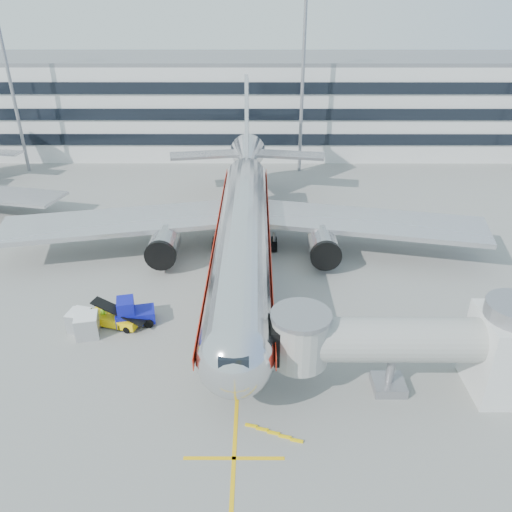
{
  "coord_description": "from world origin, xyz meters",
  "views": [
    {
      "loc": [
        1.36,
        -34.75,
        24.13
      ],
      "look_at": [
        1.26,
        4.45,
        4.0
      ],
      "focal_mm": 35.0,
      "sensor_mm": 36.0,
      "label": 1
    }
  ],
  "objects_px": {
    "belt_loader": "(114,318)",
    "cargo_container_left": "(87,326)",
    "main_jet": "(244,221)",
    "cargo_container_front": "(81,318)",
    "ramp_worker": "(104,315)",
    "cargo_container_right": "(79,321)",
    "baggage_tug": "(132,313)"
  },
  "relations": [
    {
      "from": "belt_loader",
      "to": "cargo_container_right",
      "type": "distance_m",
      "value": 2.71
    },
    {
      "from": "cargo_container_front",
      "to": "baggage_tug",
      "type": "bearing_deg",
      "value": 5.83
    },
    {
      "from": "belt_loader",
      "to": "cargo_container_left",
      "type": "distance_m",
      "value": 2.29
    },
    {
      "from": "belt_loader",
      "to": "ramp_worker",
      "type": "height_order",
      "value": "belt_loader"
    },
    {
      "from": "main_jet",
      "to": "belt_loader",
      "type": "bearing_deg",
      "value": -131.11
    },
    {
      "from": "baggage_tug",
      "to": "cargo_container_right",
      "type": "relative_size",
      "value": 1.88
    },
    {
      "from": "main_jet",
      "to": "cargo_container_front",
      "type": "xyz_separation_m",
      "value": [
        -13.17,
        -12.3,
        -3.47
      ]
    },
    {
      "from": "main_jet",
      "to": "cargo_container_front",
      "type": "distance_m",
      "value": 18.36
    },
    {
      "from": "cargo_container_right",
      "to": "ramp_worker",
      "type": "bearing_deg",
      "value": 29.32
    },
    {
      "from": "cargo_container_left",
      "to": "cargo_container_right",
      "type": "xyz_separation_m",
      "value": [
        -0.89,
        0.8,
        -0.09
      ]
    },
    {
      "from": "baggage_tug",
      "to": "ramp_worker",
      "type": "height_order",
      "value": "baggage_tug"
    },
    {
      "from": "belt_loader",
      "to": "baggage_tug",
      "type": "height_order",
      "value": "baggage_tug"
    },
    {
      "from": "baggage_tug",
      "to": "cargo_container_right",
      "type": "distance_m",
      "value": 4.26
    },
    {
      "from": "belt_loader",
      "to": "ramp_worker",
      "type": "distance_m",
      "value": 0.95
    },
    {
      "from": "belt_loader",
      "to": "baggage_tug",
      "type": "distance_m",
      "value": 1.62
    },
    {
      "from": "baggage_tug",
      "to": "belt_loader",
      "type": "bearing_deg",
      "value": -172.29
    },
    {
      "from": "cargo_container_right",
      "to": "main_jet",
      "type": "bearing_deg",
      "value": 44.15
    },
    {
      "from": "cargo_container_left",
      "to": "ramp_worker",
      "type": "distance_m",
      "value": 1.96
    },
    {
      "from": "baggage_tug",
      "to": "cargo_container_right",
      "type": "xyz_separation_m",
      "value": [
        -4.16,
        -0.89,
        -0.17
      ]
    },
    {
      "from": "main_jet",
      "to": "belt_loader",
      "type": "height_order",
      "value": "main_jet"
    },
    {
      "from": "baggage_tug",
      "to": "ramp_worker",
      "type": "xyz_separation_m",
      "value": [
        -2.43,
        0.08,
        -0.21
      ]
    },
    {
      "from": "cargo_container_left",
      "to": "ramp_worker",
      "type": "xyz_separation_m",
      "value": [
        0.83,
        1.77,
        -0.13
      ]
    },
    {
      "from": "main_jet",
      "to": "cargo_container_front",
      "type": "bearing_deg",
      "value": -136.95
    },
    {
      "from": "main_jet",
      "to": "cargo_container_right",
      "type": "relative_size",
      "value": 27.43
    },
    {
      "from": "baggage_tug",
      "to": "cargo_container_front",
      "type": "bearing_deg",
      "value": -174.17
    },
    {
      "from": "belt_loader",
      "to": "cargo_container_front",
      "type": "xyz_separation_m",
      "value": [
        -2.63,
        -0.22,
        0.15
      ]
    },
    {
      "from": "cargo_container_right",
      "to": "baggage_tug",
      "type": "bearing_deg",
      "value": 12.12
    },
    {
      "from": "cargo_container_front",
      "to": "ramp_worker",
      "type": "height_order",
      "value": "ramp_worker"
    },
    {
      "from": "cargo_container_front",
      "to": "cargo_container_right",
      "type": "bearing_deg",
      "value": -87.8
    },
    {
      "from": "cargo_container_right",
      "to": "ramp_worker",
      "type": "distance_m",
      "value": 1.98
    },
    {
      "from": "main_jet",
      "to": "cargo_container_left",
      "type": "height_order",
      "value": "main_jet"
    },
    {
      "from": "cargo_container_left",
      "to": "belt_loader",
      "type": "bearing_deg",
      "value": 40.89
    }
  ]
}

